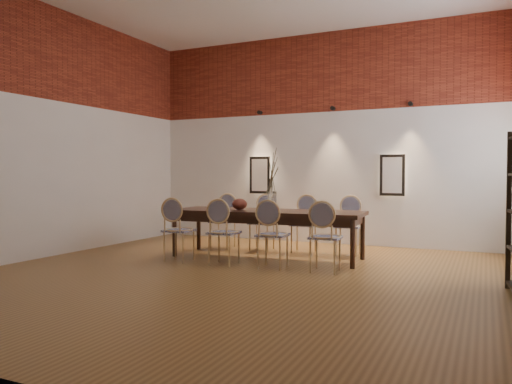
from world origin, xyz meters
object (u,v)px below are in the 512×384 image
at_px(chair_near_a, 179,230).
at_px(chair_far_d, 348,226).
at_px(chair_near_c, 273,235).
at_px(chair_far_b, 262,223).
at_px(vase, 272,201).
at_px(chair_near_d, 325,237).
at_px(chair_far_a, 223,221).
at_px(book, 268,209).
at_px(chair_far_c, 304,224).
at_px(dining_table, 267,234).
at_px(chair_near_b, 224,232).
at_px(bowl, 240,204).

bearing_deg(chair_near_a, chair_far_d, 34.07).
distance_m(chair_near_c, chair_far_b, 1.70).
distance_m(chair_near_c, vase, 0.92).
height_order(chair_near_d, vase, vase).
bearing_deg(chair_near_a, chair_far_a, 90.00).
bearing_deg(book, chair_far_c, 61.43).
relative_size(chair_far_b, chair_far_d, 1.00).
xyz_separation_m(chair_near_c, chair_near_d, (0.75, 0.04, 0.00)).
height_order(chair_near_a, chair_far_a, same).
height_order(dining_table, chair_far_c, chair_far_c).
height_order(chair_far_a, vase, vase).
bearing_deg(chair_near_b, chair_far_b, 90.00).
bearing_deg(book, chair_far_a, 153.07).
height_order(dining_table, chair_near_b, chair_near_b).
relative_size(chair_near_d, chair_far_a, 1.00).
bearing_deg(chair_far_b, chair_near_d, 134.59).
bearing_deg(dining_table, chair_near_d, -34.07).
bearing_deg(chair_far_b, chair_far_d, -180.00).
xyz_separation_m(dining_table, chair_far_a, (-1.17, 0.70, 0.09)).
relative_size(chair_far_b, vase, 3.13).
bearing_deg(vase, dining_table, -176.96).
distance_m(chair_far_c, bowl, 1.21).
height_order(chair_near_d, chair_far_b, same).
relative_size(chair_far_a, chair_far_d, 1.00).
xyz_separation_m(chair_near_d, book, (-1.19, 0.83, 0.30)).
bearing_deg(chair_far_a, chair_far_d, -180.00).
height_order(chair_far_d, vase, vase).
bearing_deg(chair_near_b, dining_table, 63.76).
bearing_deg(chair_near_d, chair_near_a, 180.00).
bearing_deg(chair_near_a, chair_far_b, 63.76).
xyz_separation_m(chair_near_d, chair_far_c, (-0.83, 1.49, 0.00)).
relative_size(dining_table, chair_near_c, 3.21).
relative_size(chair_far_d, vase, 3.13).
height_order(chair_near_d, chair_far_d, same).
height_order(dining_table, chair_far_a, chair_far_a).
bearing_deg(chair_far_a, chair_near_c, 134.59).
height_order(chair_far_c, chair_far_d, same).
bearing_deg(dining_table, chair_far_c, 63.76).
bearing_deg(vase, book, 133.71).
height_order(chair_far_a, chair_far_d, same).
distance_m(chair_near_b, chair_near_c, 0.75).
distance_m(dining_table, chair_far_d, 1.37).
xyz_separation_m(chair_near_d, vase, (-1.08, 0.71, 0.43)).
xyz_separation_m(chair_near_a, bowl, (0.65, 0.75, 0.37)).
bearing_deg(chair_far_a, dining_table, 145.93).
bearing_deg(chair_near_b, book, 67.99).
bearing_deg(chair_near_d, book, 142.30).
distance_m(chair_near_d, chair_far_b, 2.15).
bearing_deg(chair_far_d, bowl, 27.37).
distance_m(chair_far_d, book, 1.35).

